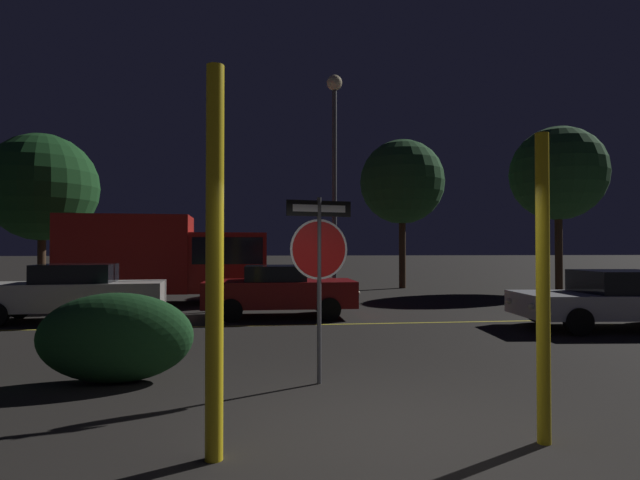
{
  "coord_description": "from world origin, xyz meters",
  "views": [
    {
      "loc": [
        -1.18,
        -4.95,
        1.87
      ],
      "look_at": [
        -0.12,
        3.97,
        2.03
      ],
      "focal_mm": 28.0,
      "sensor_mm": 36.0,
      "label": 1
    }
  ],
  "objects_px": {
    "stop_sign": "(319,251)",
    "tree_2": "(558,174)",
    "street_lamp": "(334,144)",
    "tree_1": "(42,188)",
    "yellow_pole_left": "(215,261)",
    "delivery_truck": "(167,257)",
    "passing_car_3": "(617,299)",
    "passing_car_1": "(71,292)",
    "tree_0": "(402,182)",
    "yellow_pole_right": "(543,287)",
    "passing_car_2": "(279,290)",
    "hedge_bush_1": "(116,338)"
  },
  "relations": [
    {
      "from": "tree_1",
      "to": "passing_car_1",
      "type": "bearing_deg",
      "value": -63.38
    },
    {
      "from": "yellow_pole_right",
      "to": "street_lamp",
      "type": "distance_m",
      "value": 13.15
    },
    {
      "from": "street_lamp",
      "to": "tree_2",
      "type": "height_order",
      "value": "street_lamp"
    },
    {
      "from": "passing_car_2",
      "to": "passing_car_3",
      "type": "relative_size",
      "value": 0.89
    },
    {
      "from": "yellow_pole_left",
      "to": "passing_car_1",
      "type": "height_order",
      "value": "yellow_pole_left"
    },
    {
      "from": "tree_2",
      "to": "passing_car_2",
      "type": "bearing_deg",
      "value": -151.59
    },
    {
      "from": "yellow_pole_right",
      "to": "hedge_bush_1",
      "type": "height_order",
      "value": "yellow_pole_right"
    },
    {
      "from": "yellow_pole_left",
      "to": "tree_2",
      "type": "relative_size",
      "value": 0.49
    },
    {
      "from": "stop_sign",
      "to": "tree_2",
      "type": "height_order",
      "value": "tree_2"
    },
    {
      "from": "passing_car_2",
      "to": "tree_2",
      "type": "relative_size",
      "value": 0.58
    },
    {
      "from": "delivery_truck",
      "to": "street_lamp",
      "type": "height_order",
      "value": "street_lamp"
    },
    {
      "from": "delivery_truck",
      "to": "tree_1",
      "type": "bearing_deg",
      "value": -129.39
    },
    {
      "from": "hedge_bush_1",
      "to": "passing_car_3",
      "type": "distance_m",
      "value": 10.9
    },
    {
      "from": "passing_car_3",
      "to": "passing_car_1",
      "type": "bearing_deg",
      "value": 83.0
    },
    {
      "from": "yellow_pole_right",
      "to": "passing_car_2",
      "type": "relative_size",
      "value": 0.72
    },
    {
      "from": "tree_2",
      "to": "yellow_pole_right",
      "type": "bearing_deg",
      "value": -122.83
    },
    {
      "from": "yellow_pole_left",
      "to": "passing_car_1",
      "type": "bearing_deg",
      "value": 116.22
    },
    {
      "from": "yellow_pole_left",
      "to": "delivery_truck",
      "type": "bearing_deg",
      "value": 102.01
    },
    {
      "from": "stop_sign",
      "to": "passing_car_3",
      "type": "xyz_separation_m",
      "value": [
        7.49,
        3.9,
        -1.15
      ]
    },
    {
      "from": "passing_car_1",
      "to": "passing_car_2",
      "type": "bearing_deg",
      "value": -94.14
    },
    {
      "from": "hedge_bush_1",
      "to": "delivery_truck",
      "type": "bearing_deg",
      "value": 96.45
    },
    {
      "from": "stop_sign",
      "to": "tree_0",
      "type": "bearing_deg",
      "value": 57.41
    },
    {
      "from": "passing_car_2",
      "to": "street_lamp",
      "type": "xyz_separation_m",
      "value": [
        2.03,
        3.29,
        4.78
      ]
    },
    {
      "from": "stop_sign",
      "to": "street_lamp",
      "type": "xyz_separation_m",
      "value": [
        1.73,
        10.16,
        3.67
      ]
    },
    {
      "from": "stop_sign",
      "to": "street_lamp",
      "type": "bearing_deg",
      "value": 67.76
    },
    {
      "from": "yellow_pole_right",
      "to": "street_lamp",
      "type": "bearing_deg",
      "value": 90.82
    },
    {
      "from": "yellow_pole_left",
      "to": "street_lamp",
      "type": "height_order",
      "value": "street_lamp"
    },
    {
      "from": "yellow_pole_right",
      "to": "passing_car_2",
      "type": "bearing_deg",
      "value": 103.45
    },
    {
      "from": "tree_0",
      "to": "tree_2",
      "type": "bearing_deg",
      "value": -21.55
    },
    {
      "from": "stop_sign",
      "to": "yellow_pole_left",
      "type": "bearing_deg",
      "value": -129.82
    },
    {
      "from": "street_lamp",
      "to": "tree_1",
      "type": "bearing_deg",
      "value": 157.3
    },
    {
      "from": "stop_sign",
      "to": "yellow_pole_right",
      "type": "distance_m",
      "value": 3.05
    },
    {
      "from": "yellow_pole_right",
      "to": "passing_car_1",
      "type": "height_order",
      "value": "yellow_pole_right"
    },
    {
      "from": "passing_car_2",
      "to": "street_lamp",
      "type": "height_order",
      "value": "street_lamp"
    },
    {
      "from": "street_lamp",
      "to": "yellow_pole_left",
      "type": "bearing_deg",
      "value": -103.23
    },
    {
      "from": "passing_car_2",
      "to": "tree_1",
      "type": "height_order",
      "value": "tree_1"
    },
    {
      "from": "yellow_pole_right",
      "to": "passing_car_3",
      "type": "xyz_separation_m",
      "value": [
        5.59,
        6.27,
        -0.82
      ]
    },
    {
      "from": "yellow_pole_left",
      "to": "passing_car_2",
      "type": "distance_m",
      "value": 9.34
    },
    {
      "from": "yellow_pole_left",
      "to": "tree_0",
      "type": "height_order",
      "value": "tree_0"
    },
    {
      "from": "passing_car_2",
      "to": "tree_1",
      "type": "relative_size",
      "value": 0.63
    },
    {
      "from": "stop_sign",
      "to": "yellow_pole_left",
      "type": "height_order",
      "value": "yellow_pole_left"
    },
    {
      "from": "passing_car_2",
      "to": "delivery_truck",
      "type": "relative_size",
      "value": 0.62
    },
    {
      "from": "yellow_pole_left",
      "to": "passing_car_1",
      "type": "relative_size",
      "value": 0.72
    },
    {
      "from": "yellow_pole_left",
      "to": "delivery_truck",
      "type": "xyz_separation_m",
      "value": [
        -2.76,
        12.96,
        -0.16
      ]
    },
    {
      "from": "tree_0",
      "to": "tree_1",
      "type": "relative_size",
      "value": 1.06
    },
    {
      "from": "tree_2",
      "to": "tree_0",
      "type": "bearing_deg",
      "value": 158.45
    },
    {
      "from": "passing_car_3",
      "to": "street_lamp",
      "type": "xyz_separation_m",
      "value": [
        -5.77,
        6.25,
        4.82
      ]
    },
    {
      "from": "tree_0",
      "to": "tree_1",
      "type": "distance_m",
      "value": 15.78
    },
    {
      "from": "yellow_pole_right",
      "to": "hedge_bush_1",
      "type": "distance_m",
      "value": 5.54
    },
    {
      "from": "street_lamp",
      "to": "stop_sign",
      "type": "bearing_deg",
      "value": -99.64
    }
  ]
}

